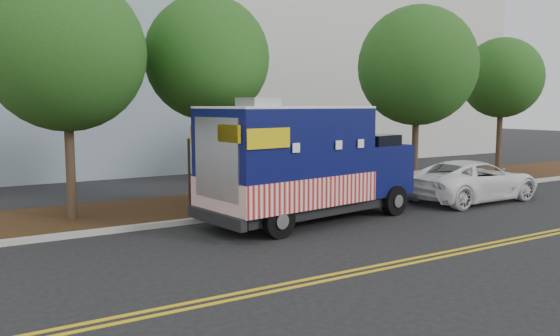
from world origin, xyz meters
TOP-DOWN VIEW (x-y plane):
  - ground at (0.00, 0.00)m, footprint 120.00×120.00m
  - curb at (0.00, 1.40)m, footprint 120.00×0.18m
  - mulch_strip at (0.00, 3.50)m, footprint 120.00×4.00m
  - centerline_near at (0.00, -4.45)m, footprint 120.00×0.10m
  - centerline_far at (0.00, -4.70)m, footprint 120.00×0.10m
  - tree_a at (-5.28, 3.16)m, footprint 4.38×4.38m
  - tree_b at (-0.79, 3.78)m, footprint 4.06×4.06m
  - tree_c at (7.80, 2.94)m, footprint 4.69×4.69m
  - tree_d at (14.11, 3.79)m, footprint 3.72×3.72m
  - sign_post at (-2.27, 1.82)m, footprint 0.06×0.06m
  - food_truck at (0.46, 0.04)m, footprint 7.01×3.43m
  - white_car at (7.50, -0.18)m, footprint 5.17×2.44m

SIDE VIEW (x-z plane):
  - ground at x=0.00m, z-range 0.00..0.00m
  - centerline_near at x=0.00m, z-range 0.00..0.01m
  - centerline_far at x=0.00m, z-range 0.00..0.01m
  - curb at x=0.00m, z-range 0.00..0.15m
  - mulch_strip at x=0.00m, z-range 0.00..0.15m
  - white_car at x=7.50m, z-range 0.00..1.43m
  - sign_post at x=-2.27m, z-range 0.00..2.40m
  - food_truck at x=0.46m, z-range -0.17..3.38m
  - tree_d at x=14.11m, z-range 1.36..7.84m
  - tree_a at x=-5.28m, z-range 1.30..8.29m
  - tree_b at x=-0.79m, z-range 1.41..8.32m
  - tree_c at x=7.80m, z-range 1.26..8.50m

